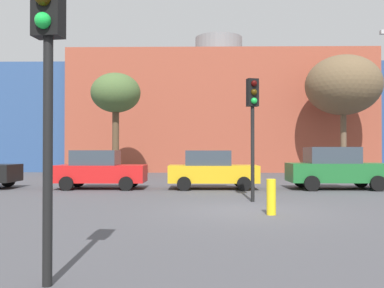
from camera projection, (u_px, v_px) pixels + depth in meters
name	position (u px, v px, depth m)	size (l,w,h in m)	color
ground_plane	(245.00, 211.00, 11.82)	(200.00, 200.00, 0.00)	#47474C
building_backdrop	(219.00, 117.00, 36.54)	(41.93, 10.50, 11.27)	#9E4733
parked_car_1	(100.00, 170.00, 18.41)	(3.83, 1.88, 1.66)	red
parked_car_2	(212.00, 170.00, 18.33)	(3.81, 1.87, 1.65)	gold
parked_car_3	(336.00, 168.00, 18.24)	(4.15, 2.04, 1.80)	#1E662D
traffic_light_near_left	(47.00, 49.00, 5.29)	(0.39, 0.38, 3.98)	black
traffic_light_island	(253.00, 111.00, 13.84)	(0.41, 0.40, 3.99)	black
bare_tree_0	(116.00, 94.00, 26.44)	(3.06, 3.06, 6.44)	brown
bare_tree_1	(343.00, 86.00, 28.15)	(4.93, 4.93, 7.92)	brown
bollard_yellow_0	(271.00, 197.00, 11.03)	(0.24, 0.24, 0.93)	yellow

